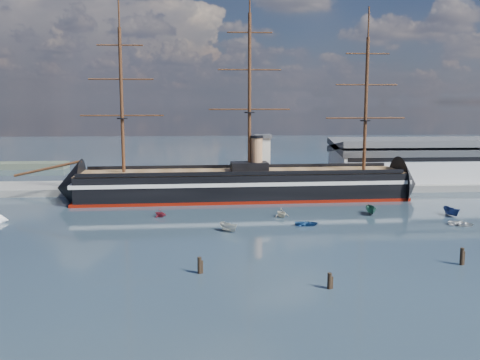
{
  "coord_description": "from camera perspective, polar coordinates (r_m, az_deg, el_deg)",
  "views": [
    {
      "loc": [
        -15.05,
        -84.69,
        26.52
      ],
      "look_at": [
        -6.53,
        35.0,
        9.0
      ],
      "focal_mm": 40.0,
      "sensor_mm": 36.0,
      "label": 1
    }
  ],
  "objects": [
    {
      "name": "piling_near_left",
      "position": [
        84.95,
        -4.33,
        -9.91
      ],
      "size": [
        0.64,
        0.64,
        3.34
      ],
      "primitive_type": "cylinder",
      "color": "black",
      "rests_on": "ground"
    },
    {
      "name": "piling_near_right",
      "position": [
        96.1,
        22.54,
        -8.36
      ],
      "size": [
        0.64,
        0.64,
        3.58
      ],
      "primitive_type": "cylinder",
      "color": "black",
      "rests_on": "ground"
    },
    {
      "name": "quay_tower",
      "position": [
        159.6,
        2.45,
        2.27
      ],
      "size": [
        5.0,
        5.0,
        15.0
      ],
      "color": "silver",
      "rests_on": "ground"
    },
    {
      "name": "motorboat_f",
      "position": [
        135.43,
        21.63,
        -3.58
      ],
      "size": [
        6.73,
        3.41,
        2.57
      ],
      "primitive_type": "imported",
      "rotation": [
        0.0,
        0.0,
        0.17
      ],
      "color": "navy",
      "rests_on": "ground"
    },
    {
      "name": "ground",
      "position": [
        128.36,
        2.75,
        -3.63
      ],
      "size": [
        600.0,
        600.0,
        0.0
      ],
      "primitive_type": "plane",
      "color": "#263139",
      "rests_on": "ground"
    },
    {
      "name": "piling_near_mid",
      "position": [
        79.2,
        9.5,
        -11.37
      ],
      "size": [
        0.64,
        0.64,
        3.05
      ],
      "primitive_type": "cylinder",
      "color": "black",
      "rests_on": "ground"
    },
    {
      "name": "motorboat_b",
      "position": [
        117.12,
        7.1,
        -4.84
      ],
      "size": [
        1.63,
        3.31,
        1.49
      ],
      "primitive_type": "imported",
      "rotation": [
        0.0,
        0.0,
        1.46
      ],
      "color": "navy",
      "rests_on": "ground"
    },
    {
      "name": "motorboat_d",
      "position": [
        125.09,
        4.44,
        -3.96
      ],
      "size": [
        7.0,
        4.79,
        2.36
      ],
      "primitive_type": "imported",
      "rotation": [
        0.0,
        0.0,
        0.34
      ],
      "color": "beige",
      "rests_on": "ground"
    },
    {
      "name": "motorboat_a",
      "position": [
        110.94,
        -1.2,
        -5.52
      ],
      "size": [
        5.91,
        5.21,
        2.32
      ],
      "primitive_type": "imported",
      "rotation": [
        0.0,
        0.0,
        0.65
      ],
      "color": "beige",
      "rests_on": "ground"
    },
    {
      "name": "motorboat_e",
      "position": [
        125.56,
        22.5,
        -4.53
      ],
      "size": [
        3.11,
        3.35,
        1.53
      ],
      "primitive_type": "imported",
      "rotation": [
        0.0,
        0.0,
        0.87
      ],
      "color": "silver",
      "rests_on": "ground"
    },
    {
      "name": "warship",
      "position": [
        146.71,
        -0.45,
        -0.51
      ],
      "size": [
        113.15,
        19.39,
        53.94
      ],
      "rotation": [
        0.0,
        0.0,
        0.04
      ],
      "color": "black",
      "rests_on": "ground"
    },
    {
      "name": "quay",
      "position": [
        164.78,
        4.73,
        -0.98
      ],
      "size": [
        180.0,
        18.0,
        2.0
      ],
      "primitive_type": "cube",
      "color": "slate",
      "rests_on": "ground"
    },
    {
      "name": "motorboat_g",
      "position": [
        126.17,
        -8.5,
        -3.92
      ],
      "size": [
        5.6,
        5.68,
        2.04
      ],
      "primitive_type": "imported",
      "rotation": [
        0.0,
        0.0,
        0.8
      ],
      "color": "maroon",
      "rests_on": "ground"
    },
    {
      "name": "motorboat_c",
      "position": [
        131.46,
        13.79,
        -3.57
      ],
      "size": [
        6.5,
        2.94,
        2.52
      ],
      "primitive_type": "imported",
      "rotation": [
        0.0,
        0.0,
        -0.1
      ],
      "color": "#214E3F",
      "rests_on": "ground"
    },
    {
      "name": "warehouse",
      "position": [
        181.11,
        19.75,
        1.94
      ],
      "size": [
        63.0,
        21.0,
        11.6
      ],
      "color": "#B7BABC",
      "rests_on": "ground"
    }
  ]
}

